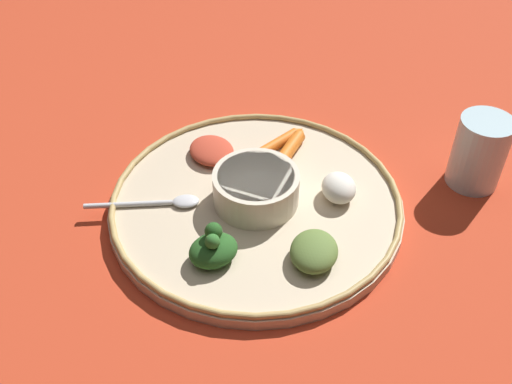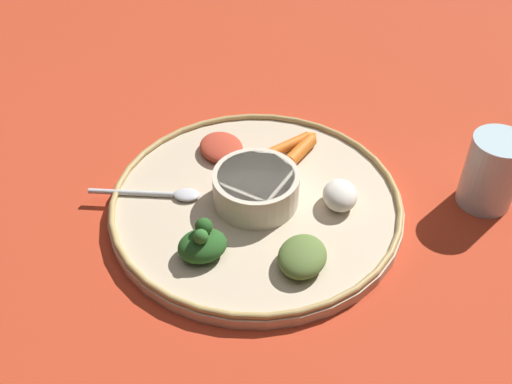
{
  "view_description": "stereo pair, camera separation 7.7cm",
  "coord_description": "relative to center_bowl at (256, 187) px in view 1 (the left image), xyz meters",
  "views": [
    {
      "loc": [
        -0.4,
        -0.4,
        0.55
      ],
      "look_at": [
        0.0,
        0.0,
        0.03
      ],
      "focal_mm": 42.33,
      "sensor_mm": 36.0,
      "label": 1
    },
    {
      "loc": [
        -0.34,
        -0.45,
        0.55
      ],
      "look_at": [
        0.0,
        0.0,
        0.03
      ],
      "focal_mm": 42.33,
      "sensor_mm": 36.0,
      "label": 2
    }
  ],
  "objects": [
    {
      "name": "carrot_near_spoon",
      "position": [
        0.11,
        0.04,
        -0.01
      ],
      "size": [
        0.08,
        0.04,
        0.02
      ],
      "color": "orange",
      "rests_on": "platter"
    },
    {
      "name": "mound_rice_white",
      "position": [
        0.08,
        -0.07,
        -0.01
      ],
      "size": [
        0.07,
        0.07,
        0.03
      ],
      "primitive_type": "ellipsoid",
      "rotation": [
        0.0,
        0.0,
        4.04
      ],
      "color": "silver",
      "rests_on": "platter"
    },
    {
      "name": "platter",
      "position": [
        0.0,
        0.0,
        -0.03
      ],
      "size": [
        0.38,
        0.38,
        0.02
      ],
      "primitive_type": "cylinder",
      "color": "#C6B293",
      "rests_on": "ground_plane"
    },
    {
      "name": "mound_berbere_red",
      "position": [
        0.02,
        0.11,
        -0.01
      ],
      "size": [
        0.07,
        0.08,
        0.02
      ],
      "primitive_type": "ellipsoid",
      "rotation": [
        0.0,
        0.0,
        4.48
      ],
      "color": "#B73D28",
      "rests_on": "platter"
    },
    {
      "name": "greens_pile",
      "position": [
        -0.1,
        -0.04,
        -0.01
      ],
      "size": [
        0.07,
        0.06,
        0.05
      ],
      "color": "#23511E",
      "rests_on": "platter"
    },
    {
      "name": "carrot_outer",
      "position": [
        0.1,
        0.06,
        -0.02
      ],
      "size": [
        0.09,
        0.02,
        0.02
      ],
      "color": "orange",
      "rests_on": "platter"
    },
    {
      "name": "ground_plane",
      "position": [
        0.0,
        0.0,
        -0.04
      ],
      "size": [
        2.4,
        2.4,
        0.0
      ],
      "primitive_type": "plane",
      "color": "#B7381E"
    },
    {
      "name": "mound_collards",
      "position": [
        -0.02,
        -0.12,
        -0.01
      ],
      "size": [
        0.09,
        0.08,
        0.03
      ],
      "primitive_type": "ellipsoid",
      "rotation": [
        0.0,
        0.0,
        0.58
      ],
      "color": "#567033",
      "rests_on": "platter"
    },
    {
      "name": "platter_rim",
      "position": [
        0.0,
        0.0,
        -0.02
      ],
      "size": [
        0.37,
        0.37,
        0.01
      ],
      "primitive_type": "torus",
      "color": "tan",
      "rests_on": "platter"
    },
    {
      "name": "spoon",
      "position": [
        -0.09,
        0.08,
        -0.02
      ],
      "size": [
        0.12,
        0.11,
        0.01
      ],
      "color": "silver",
      "rests_on": "platter"
    },
    {
      "name": "drinking_glass",
      "position": [
        0.25,
        -0.17,
        0.0
      ],
      "size": [
        0.07,
        0.07,
        0.1
      ],
      "color": "silver",
      "rests_on": "ground_plane"
    },
    {
      "name": "center_bowl",
      "position": [
        0.0,
        0.0,
        0.0
      ],
      "size": [
        0.11,
        0.11,
        0.04
      ],
      "color": "beige",
      "rests_on": "platter"
    }
  ]
}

